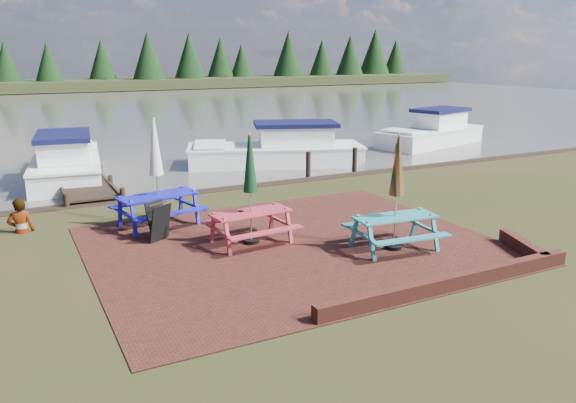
# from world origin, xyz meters

# --- Properties ---
(ground) EXTENTS (120.00, 120.00, 0.00)m
(ground) POSITION_xyz_m (0.00, 0.00, 0.00)
(ground) COLOR black
(ground) RESTS_ON ground
(paving) EXTENTS (9.00, 7.50, 0.02)m
(paving) POSITION_xyz_m (0.00, 1.00, 0.01)
(paving) COLOR #391A12
(paving) RESTS_ON ground
(brick_wall) EXTENTS (6.21, 1.79, 0.30)m
(brick_wall) POSITION_xyz_m (2.15, -2.42, 0.15)
(brick_wall) COLOR #4C1E16
(brick_wall) RESTS_ON ground
(water) EXTENTS (120.00, 60.00, 0.02)m
(water) POSITION_xyz_m (0.00, 37.00, 0.00)
(water) COLOR #48453E
(water) RESTS_ON ground
(far_treeline) EXTENTS (120.00, 10.00, 8.10)m
(far_treeline) POSITION_xyz_m (0.00, 66.00, 3.28)
(far_treeline) COLOR black
(far_treeline) RESTS_ON ground
(picnic_table_teal) EXTENTS (2.03, 1.84, 2.60)m
(picnic_table_teal) POSITION_xyz_m (1.91, -0.26, 0.91)
(picnic_table_teal) COLOR teal
(picnic_table_teal) RESTS_ON ground
(picnic_table_red) EXTENTS (1.99, 1.80, 2.56)m
(picnic_table_red) POSITION_xyz_m (-0.81, 1.59, 0.90)
(picnic_table_red) COLOR #AE2C3B
(picnic_table_red) RESTS_ON ground
(picnic_table_blue) EXTENTS (2.30, 2.13, 2.76)m
(picnic_table_blue) POSITION_xyz_m (-2.37, 3.94, 0.97)
(picnic_table_blue) COLOR #1716A9
(picnic_table_blue) RESTS_ON ground
(chalkboard) EXTENTS (0.60, 0.78, 0.91)m
(chalkboard) POSITION_xyz_m (-2.66, 2.79, 0.47)
(chalkboard) COLOR black
(chalkboard) RESTS_ON ground
(jetty) EXTENTS (1.76, 9.08, 1.00)m
(jetty) POSITION_xyz_m (-3.50, 11.28, 0.11)
(jetty) COLOR black
(jetty) RESTS_ON ground
(boat_jetty) EXTENTS (3.16, 6.98, 1.95)m
(boat_jetty) POSITION_xyz_m (-3.74, 11.92, 0.39)
(boat_jetty) COLOR white
(boat_jetty) RESTS_ON ground
(boat_near) EXTENTS (7.61, 4.83, 1.95)m
(boat_near) POSITION_xyz_m (4.47, 10.83, 0.38)
(boat_near) COLOR white
(boat_near) RESTS_ON ground
(boat_far) EXTENTS (6.75, 3.90, 1.99)m
(boat_far) POSITION_xyz_m (13.69, 11.98, 0.40)
(boat_far) COLOR white
(boat_far) RESTS_ON ground
(person) EXTENTS (0.69, 0.50, 1.74)m
(person) POSITION_xyz_m (-5.57, 4.96, 0.87)
(person) COLOR gray
(person) RESTS_ON ground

